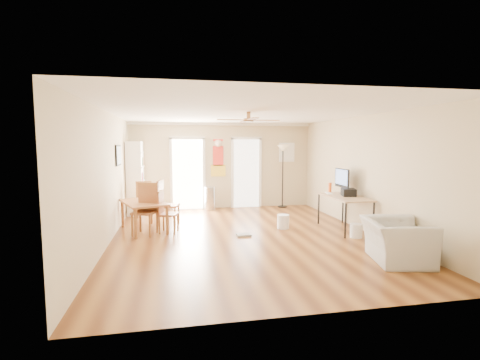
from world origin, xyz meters
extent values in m
plane|color=brown|center=(0.00, 0.00, 0.00)|extent=(7.00, 7.00, 0.00)
cube|color=red|center=(-0.13, 3.48, 1.55)|extent=(0.46, 0.03, 1.10)
cube|color=white|center=(2.05, 3.47, 1.70)|extent=(0.50, 0.04, 0.60)
cube|color=black|center=(-2.73, 1.40, 1.70)|extent=(0.04, 0.66, 0.48)
cylinder|color=silver|center=(-0.42, 3.19, 0.35)|extent=(0.40, 0.40, 0.69)
cube|color=white|center=(2.20, 0.70, 0.78)|extent=(0.20, 0.39, 0.01)
cube|color=black|center=(2.45, 0.19, 0.86)|extent=(0.36, 0.40, 0.17)
cylinder|color=#ED5315|center=(2.30, 0.84, 0.89)|extent=(0.09, 0.09, 0.24)
cylinder|color=white|center=(1.02, 0.55, 0.16)|extent=(0.31, 0.31, 0.32)
cylinder|color=white|center=(2.28, -0.50, 0.15)|extent=(0.28, 0.28, 0.29)
cube|color=gray|center=(-0.02, 0.07, 0.02)|extent=(0.31, 0.25, 0.04)
imported|color=#AFAFAA|center=(2.15, -2.03, 0.35)|extent=(1.16, 1.26, 0.70)
camera|label=1|loc=(-1.48, -7.14, 1.96)|focal=26.26mm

